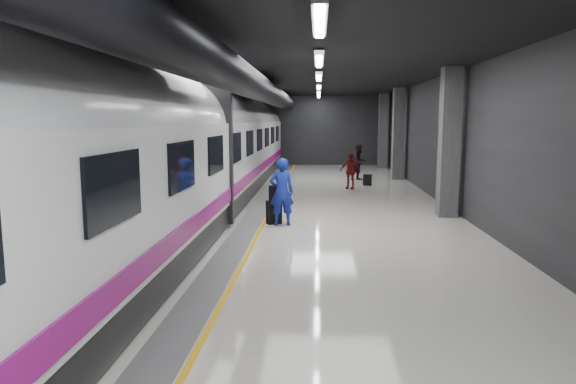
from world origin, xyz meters
name	(u,v)px	position (x,y,z in m)	size (l,w,h in m)	color
ground	(296,228)	(0.00, 0.00, 0.00)	(40.00, 40.00, 0.00)	silver
platform_hall	(288,99)	(-0.29, 0.96, 3.54)	(10.02, 40.02, 4.51)	black
train	(177,152)	(-3.25, 0.00, 2.07)	(3.05, 38.00, 4.05)	black
traveler_main	(282,192)	(-0.42, 0.35, 0.95)	(0.69, 0.45, 1.90)	#162FAC
suitcase_main	(274,212)	(-0.65, 0.53, 0.33)	(0.41, 0.26, 0.67)	black
shoulder_bag	(275,193)	(-0.63, 0.53, 0.89)	(0.33, 0.18, 0.44)	black
traveler_far_a	(359,162)	(2.61, 11.46, 0.90)	(0.87, 0.68, 1.80)	black
traveler_far_b	(350,171)	(1.97, 8.22, 0.77)	(0.90, 0.37, 1.53)	maroon
suitcase_far	(367,180)	(2.83, 9.39, 0.25)	(0.34, 0.22, 0.50)	black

